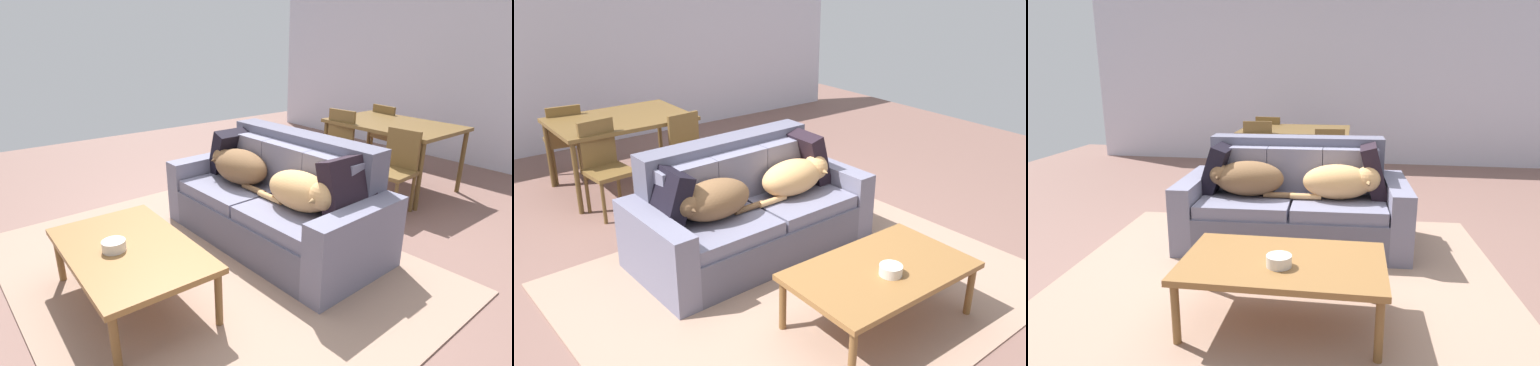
{
  "view_description": "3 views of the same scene",
  "coord_description": "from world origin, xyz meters",
  "views": [
    {
      "loc": [
        2.49,
        -1.95,
        1.76
      ],
      "look_at": [
        -0.18,
        0.13,
        0.54
      ],
      "focal_mm": 28.92,
      "sensor_mm": 36.0,
      "label": 1
    },
    {
      "loc": [
        -2.49,
        -3.24,
        2.36
      ],
      "look_at": [
        0.12,
        0.22,
        0.59
      ],
      "focal_mm": 38.8,
      "sensor_mm": 36.0,
      "label": 2
    },
    {
      "loc": [
        0.44,
        -3.68,
        1.59
      ],
      "look_at": [
        -0.18,
        0.35,
        0.53
      ],
      "focal_mm": 31.94,
      "sensor_mm": 36.0,
      "label": 3
    }
  ],
  "objects": [
    {
      "name": "dog_on_left_cushion",
      "position": [
        -0.48,
        0.16,
        0.62
      ],
      "size": [
        0.77,
        0.4,
        0.31
      ],
      "rotation": [
        0.0,
        0.0,
        0.04
      ],
      "color": "brown",
      "rests_on": "couch"
    },
    {
      "name": "area_rug",
      "position": [
        -0.07,
        -0.45,
        0.01
      ],
      "size": [
        3.49,
        2.87,
        0.01
      ],
      "primitive_type": "cube",
      "rotation": [
        0.0,
        0.0,
        0.04
      ],
      "color": "#A2806C",
      "rests_on": "ground"
    },
    {
      "name": "couch",
      "position": [
        -0.07,
        0.29,
        0.35
      ],
      "size": [
        2.04,
        1.04,
        0.94
      ],
      "rotation": [
        0.0,
        0.0,
        0.04
      ],
      "color": "#5A586B",
      "rests_on": "ground"
    },
    {
      "name": "throw_pillow_by_right_arm",
      "position": [
        0.64,
        0.37,
        0.68
      ],
      "size": [
        0.27,
        0.48,
        0.5
      ],
      "primitive_type": "cube",
      "rotation": [
        0.0,
        -0.27,
        -0.01
      ],
      "color": "black",
      "rests_on": "couch"
    },
    {
      "name": "back_partition",
      "position": [
        0.0,
        4.0,
        1.35
      ],
      "size": [
        8.0,
        0.12,
        2.7
      ],
      "primitive_type": "cube",
      "color": "silver",
      "rests_on": "ground"
    },
    {
      "name": "dining_chair_near_left",
      "position": [
        -0.73,
        1.76,
        0.51
      ],
      "size": [
        0.44,
        0.44,
        0.92
      ],
      "rotation": [
        0.0,
        0.0,
        0.1
      ],
      "color": "brown",
      "rests_on": "ground"
    },
    {
      "name": "throw_pillow_by_left_arm",
      "position": [
        -0.79,
        0.31,
        0.66
      ],
      "size": [
        0.29,
        0.45,
        0.47
      ],
      "primitive_type": "cube",
      "rotation": [
        0.0,
        0.33,
        -0.01
      ],
      "color": "black",
      "rests_on": "couch"
    },
    {
      "name": "dining_table",
      "position": [
        -0.32,
        2.3,
        0.71
      ],
      "size": [
        1.42,
        0.98,
        0.78
      ],
      "color": "brown",
      "rests_on": "ground"
    },
    {
      "name": "dining_chair_near_right",
      "position": [
        0.17,
        1.67,
        0.48
      ],
      "size": [
        0.43,
        0.43,
        0.85
      ],
      "rotation": [
        0.0,
        0.0,
        0.08
      ],
      "color": "brown",
      "rests_on": "ground"
    },
    {
      "name": "bowl_on_coffee_table",
      "position": [
        0.03,
        -1.22,
        0.46
      ],
      "size": [
        0.15,
        0.15,
        0.07
      ],
      "primitive_type": "cylinder",
      "color": "silver",
      "rests_on": "coffee_table"
    },
    {
      "name": "ground_plane",
      "position": [
        0.0,
        0.0,
        0.0
      ],
      "size": [
        10.0,
        10.0,
        0.0
      ],
      "primitive_type": "plane",
      "color": "#7C594F"
    },
    {
      "name": "dog_on_right_cushion",
      "position": [
        0.36,
        0.16,
        0.62
      ],
      "size": [
        0.77,
        0.36,
        0.3
      ],
      "rotation": [
        0.0,
        0.0,
        0.04
      ],
      "color": "tan",
      "rests_on": "couch"
    },
    {
      "name": "coffee_table",
      "position": [
        0.04,
        -1.12,
        0.39
      ],
      "size": [
        1.25,
        0.76,
        0.43
      ],
      "color": "olive",
      "rests_on": "ground"
    },
    {
      "name": "dining_chair_far_left",
      "position": [
        -0.76,
        2.84,
        0.5
      ],
      "size": [
        0.44,
        0.44,
        0.88
      ],
      "rotation": [
        0.0,
        0.0,
        3.02
      ],
      "color": "brown",
      "rests_on": "ground"
    }
  ]
}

